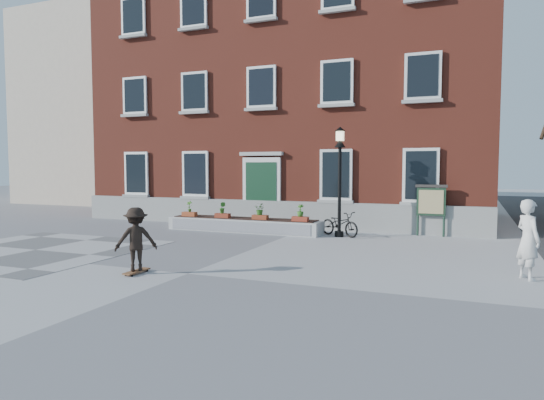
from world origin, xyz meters
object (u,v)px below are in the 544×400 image
at_px(bystander, 528,240).
at_px(notice_board, 431,201).
at_px(bicycle, 340,224).
at_px(skateboarder, 136,239).
at_px(lamp_post, 340,166).

bearing_deg(bystander, notice_board, -9.21).
xyz_separation_m(bicycle, bystander, (5.59, -4.99, 0.45)).
distance_m(notice_board, skateboarder, 10.87).
bearing_deg(skateboarder, lamp_post, 69.33).
height_order(lamp_post, skateboarder, lamp_post).
relative_size(bystander, lamp_post, 0.46).
bearing_deg(bicycle, lamp_post, -143.69).
xyz_separation_m(bystander, skateboarder, (-8.46, -2.86, -0.08)).
xyz_separation_m(notice_board, skateboarder, (-5.93, -9.10, -0.44)).
bearing_deg(lamp_post, skateboarder, -110.67).
distance_m(bicycle, bystander, 7.51).
distance_m(lamp_post, skateboarder, 8.40).
distance_m(bicycle, lamp_post, 2.10).
distance_m(bicycle, notice_board, 3.39).
height_order(bicycle, notice_board, notice_board).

